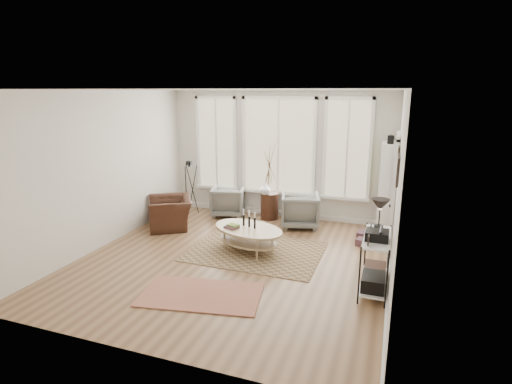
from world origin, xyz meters
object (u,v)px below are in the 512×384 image
at_px(armchair_right, 300,210).
at_px(accent_chair, 170,213).
at_px(armchair_left, 228,201).
at_px(side_table, 270,184).
at_px(low_shelf, 376,257).
at_px(coffee_table, 248,233).
at_px(bookcase, 387,189).

bearing_deg(armchair_right, accent_chair, 5.66).
height_order(armchair_left, side_table, side_table).
bearing_deg(low_shelf, side_table, 132.38).
bearing_deg(accent_chair, side_table, 91.43).
relative_size(low_shelf, armchair_right, 1.61).
bearing_deg(coffee_table, low_shelf, -18.22).
relative_size(low_shelf, coffee_table, 0.80).
height_order(bookcase, armchair_right, bookcase).
height_order(armchair_right, accent_chair, armchair_right).
xyz_separation_m(coffee_table, armchair_right, (0.59, 1.65, 0.02)).
xyz_separation_m(bookcase, coffee_table, (-2.35, -1.77, -0.61)).
bearing_deg(coffee_table, bookcase, 36.93).
height_order(side_table, accent_chair, side_table).
relative_size(coffee_table, armchair_right, 2.01).
xyz_separation_m(low_shelf, accent_chair, (-4.34, 1.45, -0.19)).
xyz_separation_m(armchair_left, side_table, (1.00, 0.09, 0.48)).
relative_size(armchair_right, side_table, 0.47).
bearing_deg(coffee_table, armchair_left, 122.41).
distance_m(bookcase, low_shelf, 2.56).
distance_m(low_shelf, armchair_left, 4.38).
height_order(bookcase, low_shelf, bookcase).
xyz_separation_m(bookcase, accent_chair, (-4.40, -1.07, -0.63)).
height_order(low_shelf, accent_chair, low_shelf).
xyz_separation_m(bookcase, armchair_right, (-1.75, -0.11, -0.59)).
height_order(bookcase, accent_chair, bookcase).
xyz_separation_m(bookcase, low_shelf, (-0.06, -2.52, -0.44)).
bearing_deg(bookcase, armchair_right, -176.34).
distance_m(armchair_right, accent_chair, 2.81).
bearing_deg(accent_chair, coffee_table, 37.98).
height_order(low_shelf, coffee_table, low_shelf).
height_order(bookcase, coffee_table, bookcase).
bearing_deg(bookcase, low_shelf, -91.28).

